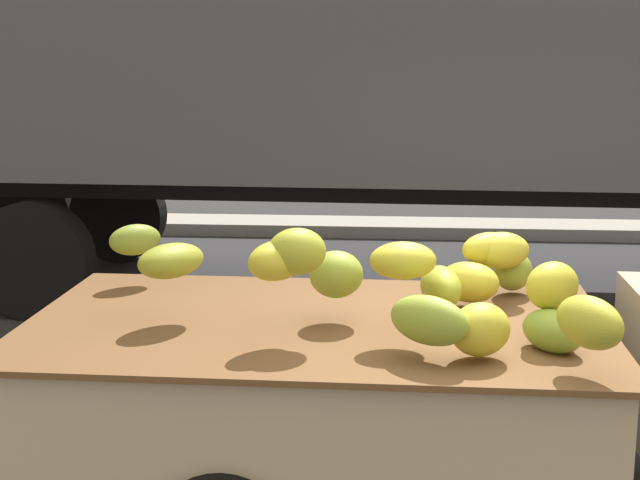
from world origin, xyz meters
TOP-DOWN VIEW (x-y plane):
  - curb_strip at (0.00, 7.92)m, footprint 80.00×0.80m
  - semi_trailer at (-0.40, 4.76)m, footprint 12.08×2.97m

SIDE VIEW (x-z plane):
  - curb_strip at x=0.00m, z-range 0.00..0.16m
  - semi_trailer at x=-0.40m, z-range 0.57..4.52m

